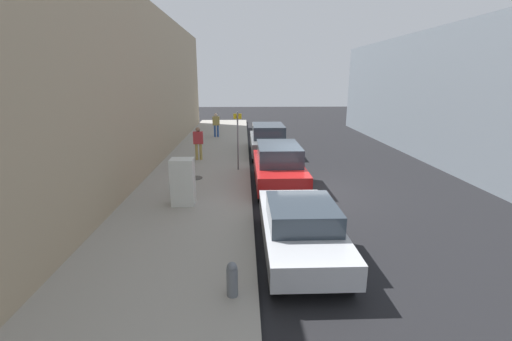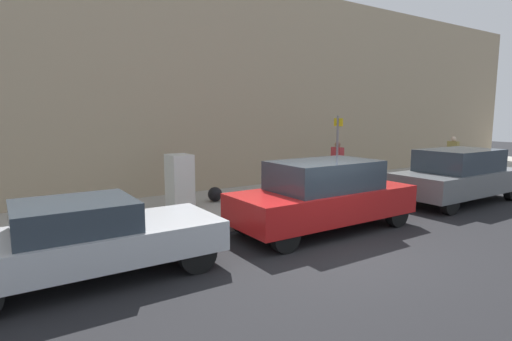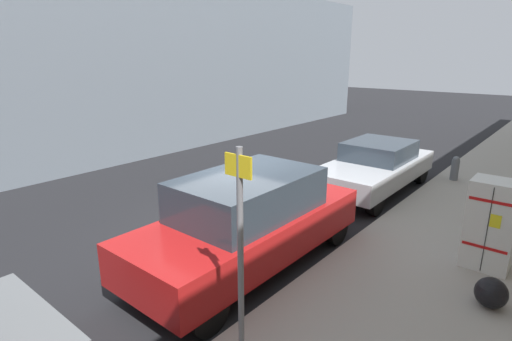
# 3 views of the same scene
# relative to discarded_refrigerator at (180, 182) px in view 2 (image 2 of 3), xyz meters

# --- Properties ---
(ground_plane) EXTENTS (80.00, 80.00, 0.00)m
(ground_plane) POSITION_rel_discarded_refrigerator_xyz_m (4.48, 1.67, -0.96)
(ground_plane) COLOR black
(sidewalk_slab) EXTENTS (4.42, 44.00, 0.18)m
(sidewalk_slab) POSITION_rel_discarded_refrigerator_xyz_m (0.08, 1.67, -0.87)
(sidewalk_slab) COLOR #9E998E
(sidewalk_slab) RESTS_ON ground
(building_facade_near) EXTENTS (1.64, 39.60, 7.63)m
(building_facade_near) POSITION_rel_discarded_refrigerator_xyz_m (-2.95, 1.67, 2.86)
(building_facade_near) COLOR tan
(building_facade_near) RESTS_ON ground
(discarded_refrigerator) EXTENTS (0.75, 0.63, 1.56)m
(discarded_refrigerator) POSITION_rel_discarded_refrigerator_xyz_m (0.00, 0.00, 0.00)
(discarded_refrigerator) COLOR silver
(discarded_refrigerator) RESTS_ON sidewalk_slab
(manhole_cover) EXTENTS (0.70, 0.70, 0.02)m
(manhole_cover) POSITION_rel_discarded_refrigerator_xyz_m (-0.09, 3.07, -0.77)
(manhole_cover) COLOR #47443F
(manhole_cover) RESTS_ON sidewalk_slab
(street_sign_post) EXTENTS (0.36, 0.07, 2.64)m
(street_sign_post) POSITION_rel_discarded_refrigerator_xyz_m (1.75, 4.41, 0.70)
(street_sign_post) COLOR slate
(street_sign_post) RESTS_ON sidewalk_slab
(trash_bag) EXTENTS (0.45, 0.45, 0.45)m
(trash_bag) POSITION_rel_discarded_refrigerator_xyz_m (-0.31, 1.28, -0.55)
(trash_bag) COLOR black
(trash_bag) RESTS_ON sidewalk_slab
(pedestrian_walking_far) EXTENTS (0.49, 0.23, 1.68)m
(pedestrian_walking_far) POSITION_rel_discarded_refrigerator_xyz_m (-0.30, 6.46, 0.20)
(pedestrian_walking_far) COLOR #A8934C
(pedestrian_walking_far) RESTS_ON sidewalk_slab
(pedestrian_standing_near) EXTENTS (0.49, 0.23, 1.69)m
(pedestrian_standing_near) POSITION_rel_discarded_refrigerator_xyz_m (0.07, 13.52, 0.20)
(pedestrian_standing_near) COLOR #2D5193
(pedestrian_standing_near) RESTS_ON sidewalk_slab
(parked_sedan_silver) EXTENTS (1.82, 4.51, 1.40)m
(parked_sedan_silver) POSITION_rel_discarded_refrigerator_xyz_m (3.40, -3.11, -0.23)
(parked_sedan_silver) COLOR silver
(parked_sedan_silver) RESTS_ON ground
(parked_suv_red) EXTENTS (1.86, 4.75, 1.73)m
(parked_suv_red) POSITION_rel_discarded_refrigerator_xyz_m (3.40, 2.37, -0.07)
(parked_suv_red) COLOR red
(parked_suv_red) RESTS_ON ground
(parked_suv_gray) EXTENTS (1.95, 4.78, 1.74)m
(parked_suv_gray) POSITION_rel_discarded_refrigerator_xyz_m (3.40, 8.25, -0.07)
(parked_suv_gray) COLOR slate
(parked_suv_gray) RESTS_ON ground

